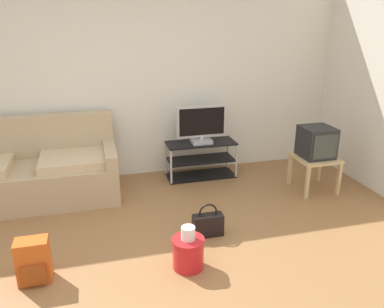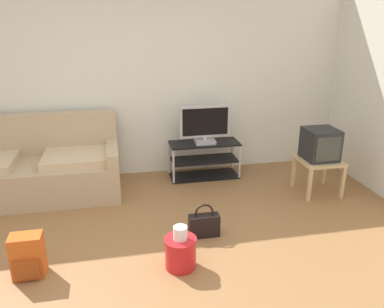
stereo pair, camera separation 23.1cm
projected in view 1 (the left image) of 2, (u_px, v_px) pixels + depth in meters
The scene contains 10 objects.
ground_plane at pixel (158, 278), 3.37m from camera, with size 9.00×9.80×0.02m, color olive.
wall_back at pixel (123, 79), 5.15m from camera, with size 9.00×0.10×2.70m, color silver.
couch at pixel (28, 172), 4.72m from camera, with size 2.11×0.92×0.97m.
tv_stand at pixel (201, 159), 5.42m from camera, with size 0.95×0.40×0.50m.
flat_tv at pixel (202, 125), 5.23m from camera, with size 0.68×0.22×0.52m.
side_table at pixel (315, 162), 4.96m from camera, with size 0.50×0.50×0.45m.
crt_tv at pixel (317, 142), 4.88m from camera, with size 0.38×0.39×0.39m.
backpack at pixel (33, 261), 3.27m from camera, with size 0.27×0.25×0.39m.
handbag at pixel (208, 224), 3.98m from camera, with size 0.31×0.12×0.36m.
cleaning_bucket at pixel (188, 251), 3.46m from camera, with size 0.29×0.29×0.41m.
Camera 1 is at (-0.43, -2.80, 2.14)m, focal length 36.45 mm.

